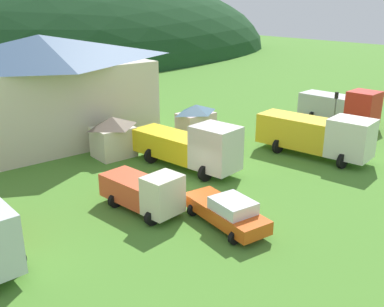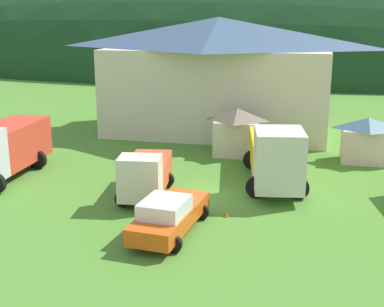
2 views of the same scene
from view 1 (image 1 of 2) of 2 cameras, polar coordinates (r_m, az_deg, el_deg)
name	(u,v)px [view 1 (image 1 of 2)]	position (r m, az deg, el deg)	size (l,w,h in m)	color
ground_plane	(181,193)	(26.78, -1.47, -5.14)	(200.00, 200.00, 0.00)	#4C842D
depot_building	(44,89)	(36.91, -18.70, 7.95)	(17.55, 9.14, 8.64)	beige
play_shed_cream	(113,136)	(32.97, -10.24, 2.24)	(3.00, 2.54, 3.06)	beige
play_shed_pink	(196,120)	(37.38, 0.50, 4.37)	(3.20, 2.25, 2.80)	beige
light_truck_cream	(145,191)	(24.17, -6.17, -4.89)	(2.86, 5.29, 2.48)	beige
flatbed_truck_yellow	(192,146)	(29.90, -0.04, 1.01)	(3.90, 8.70, 3.45)	silver
heavy_rig_striped	(318,134)	(33.62, 16.05, 2.47)	(4.14, 8.77, 3.30)	silver
crane_truck_red	(342,106)	(43.22, 18.96, 5.83)	(3.70, 7.37, 3.46)	red
service_pickup_orange	(227,211)	(22.77, 4.55, -7.51)	(2.62, 5.39, 1.66)	#DD5316
traffic_light_east	(335,109)	(38.96, 18.13, 5.47)	(0.20, 0.32, 3.89)	#4C4C51
traffic_cone_near_pickup	(224,200)	(25.92, 4.21, -6.05)	(0.36, 0.36, 0.57)	orange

